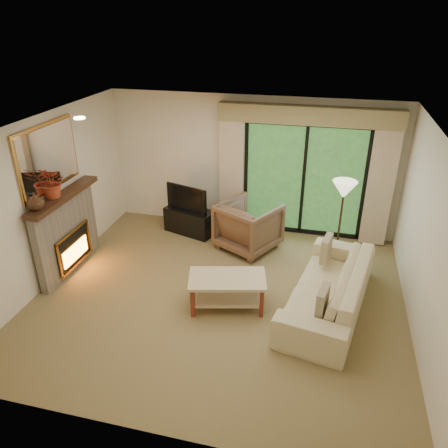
% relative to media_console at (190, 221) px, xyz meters
% --- Properties ---
extents(floor, '(5.50, 5.50, 0.00)m').
position_rel_media_console_xyz_m(floor, '(1.09, -1.95, -0.24)').
color(floor, olive).
rests_on(floor, ground).
extents(ceiling, '(5.50, 5.50, 0.00)m').
position_rel_media_console_xyz_m(ceiling, '(1.09, -1.95, 2.36)').
color(ceiling, silver).
rests_on(ceiling, ground).
extents(wall_back, '(5.00, 0.00, 5.00)m').
position_rel_media_console_xyz_m(wall_back, '(1.09, 0.55, 1.06)').
color(wall_back, beige).
rests_on(wall_back, ground).
extents(wall_front, '(5.00, 0.00, 5.00)m').
position_rel_media_console_xyz_m(wall_front, '(1.09, -4.45, 1.06)').
color(wall_front, beige).
rests_on(wall_front, ground).
extents(wall_left, '(0.00, 5.00, 5.00)m').
position_rel_media_console_xyz_m(wall_left, '(-1.66, -1.95, 1.06)').
color(wall_left, beige).
rests_on(wall_left, ground).
extents(wall_right, '(0.00, 5.00, 5.00)m').
position_rel_media_console_xyz_m(wall_right, '(3.84, -1.95, 1.06)').
color(wall_right, beige).
rests_on(wall_right, ground).
extents(fireplace, '(0.24, 1.70, 1.37)m').
position_rel_media_console_xyz_m(fireplace, '(-1.54, -1.75, 0.44)').
color(fireplace, '#766B5D').
rests_on(fireplace, floor).
extents(mirror, '(0.07, 1.45, 1.02)m').
position_rel_media_console_xyz_m(mirror, '(-1.63, -1.75, 1.71)').
color(mirror, '#B9803A').
rests_on(mirror, wall_left).
extents(sliding_door, '(2.26, 0.10, 2.16)m').
position_rel_media_console_xyz_m(sliding_door, '(2.09, 0.50, 0.86)').
color(sliding_door, black).
rests_on(sliding_door, floor).
extents(curtain_left, '(0.45, 0.18, 2.35)m').
position_rel_media_console_xyz_m(curtain_left, '(0.74, 0.39, 0.96)').
color(curtain_left, '#CAAF8F').
rests_on(curtain_left, floor).
extents(curtain_right, '(0.45, 0.18, 2.35)m').
position_rel_media_console_xyz_m(curtain_right, '(3.44, 0.39, 0.96)').
color(curtain_right, '#CAAF8F').
rests_on(curtain_right, floor).
extents(cornice, '(3.20, 0.24, 0.32)m').
position_rel_media_console_xyz_m(cornice, '(2.09, 0.41, 2.08)').
color(cornice, '#9A8756').
rests_on(cornice, wall_back).
extents(media_console, '(1.06, 0.71, 0.49)m').
position_rel_media_console_xyz_m(media_console, '(0.00, 0.00, 0.00)').
color(media_console, black).
rests_on(media_console, floor).
extents(tv, '(0.88, 0.38, 0.51)m').
position_rel_media_console_xyz_m(tv, '(0.00, 0.00, 0.50)').
color(tv, black).
rests_on(tv, media_console).
extents(armchair, '(1.29, 1.31, 0.89)m').
position_rel_media_console_xyz_m(armchair, '(1.23, -0.34, 0.20)').
color(armchair, brown).
rests_on(armchair, floor).
extents(sofa, '(1.39, 2.58, 0.71)m').
position_rel_media_console_xyz_m(sofa, '(2.70, -1.83, 0.11)').
color(sofa, '#CCBA8B').
rests_on(sofa, floor).
extents(pillow_near, '(0.17, 0.40, 0.38)m').
position_rel_media_console_xyz_m(pillow_near, '(2.61, -2.53, 0.35)').
color(pillow_near, brown).
rests_on(pillow_near, sofa).
extents(pillow_far, '(0.18, 0.41, 0.40)m').
position_rel_media_console_xyz_m(pillow_far, '(2.61, -1.12, 0.35)').
color(pillow_far, brown).
rests_on(pillow_far, sofa).
extents(coffee_table, '(1.22, 0.86, 0.50)m').
position_rel_media_console_xyz_m(coffee_table, '(1.26, -2.15, 0.01)').
color(coffee_table, tan).
rests_on(coffee_table, floor).
extents(floor_lamp, '(0.42, 0.42, 1.49)m').
position_rel_media_console_xyz_m(floor_lamp, '(2.80, -0.45, 0.50)').
color(floor_lamp, '#FFF4C6').
rests_on(floor_lamp, floor).
extents(vase, '(0.30, 0.30, 0.26)m').
position_rel_media_console_xyz_m(vase, '(-1.52, -2.37, 1.26)').
color(vase, '#382012').
rests_on(vase, fireplace).
extents(branches, '(0.54, 0.50, 0.50)m').
position_rel_media_console_xyz_m(branches, '(-1.52, -1.92, 1.38)').
color(branches, '#A5391E').
rests_on(branches, fireplace).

